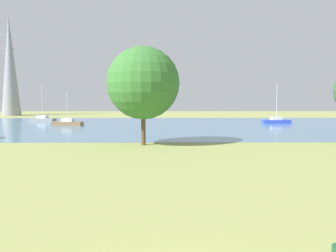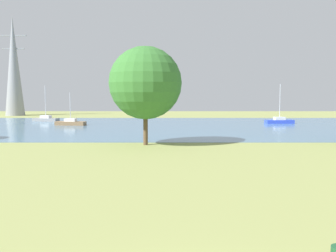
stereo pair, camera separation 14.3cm
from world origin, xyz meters
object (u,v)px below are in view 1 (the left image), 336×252
at_px(sailboat_brown, 68,123).
at_px(tree_west_near, 143,83).
at_px(sailboat_gray, 43,119).
at_px(sailboat_blue, 276,121).
at_px(electricity_pylon, 10,66).

height_order(sailboat_brown, tree_west_near, tree_west_near).
xyz_separation_m(sailboat_gray, sailboat_blue, (41.60, -4.99, 0.00)).
bearing_deg(electricity_pylon, sailboat_brown, -53.83).
xyz_separation_m(sailboat_brown, electricity_pylon, (-20.58, 28.15, 11.23)).
bearing_deg(tree_west_near, sailboat_brown, 120.33).
bearing_deg(electricity_pylon, sailboat_gray, -54.81).
xyz_separation_m(sailboat_blue, electricity_pylon, (-55.30, 24.42, 11.22)).
distance_m(sailboat_blue, tree_west_near, 34.62).
distance_m(sailboat_gray, sailboat_blue, 41.90).
bearing_deg(electricity_pylon, tree_west_near, -56.36).
bearing_deg(sailboat_blue, electricity_pylon, 156.17).
height_order(sailboat_gray, sailboat_brown, sailboat_gray).
distance_m(sailboat_brown, electricity_pylon, 36.64).
bearing_deg(sailboat_gray, sailboat_brown, -51.73).
xyz_separation_m(sailboat_gray, tree_west_near, (20.35, -31.76, 5.57)).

